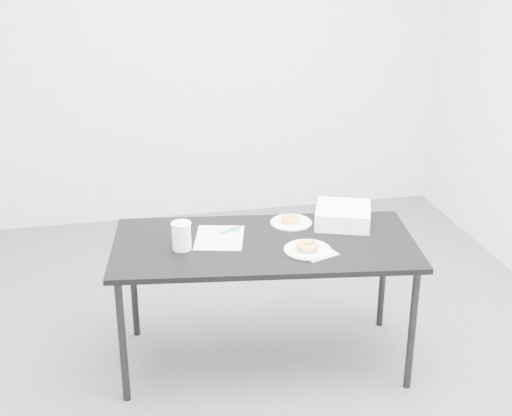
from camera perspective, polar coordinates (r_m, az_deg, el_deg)
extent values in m
plane|color=#4A494E|center=(3.88, -2.10, -11.72)|extent=(4.00, 4.00, 0.00)
cube|color=silver|center=(5.27, -6.23, 13.14)|extent=(4.00, 0.02, 2.70)
cube|color=black|center=(3.53, 0.67, -2.95)|extent=(1.58, 0.90, 0.03)
cylinder|color=black|center=(3.45, -10.63, -10.47)|extent=(0.04, 0.04, 0.65)
cylinder|color=black|center=(3.96, -9.79, -5.89)|extent=(0.04, 0.04, 0.65)
cylinder|color=black|center=(3.56, 12.37, -9.52)|extent=(0.04, 0.04, 0.65)
cylinder|color=black|center=(4.05, 10.12, -5.21)|extent=(0.04, 0.04, 0.65)
cube|color=silver|center=(3.57, -2.94, -2.38)|extent=(0.30, 0.35, 0.00)
cube|color=green|center=(3.66, -1.72, -1.72)|extent=(0.06, 0.06, 0.00)
cylinder|color=#0B7D79|center=(3.65, -2.03, -1.75)|extent=(0.13, 0.08, 0.01)
cube|color=silver|center=(3.43, 4.85, -3.54)|extent=(0.20, 0.20, 0.00)
cylinder|color=white|center=(3.44, 4.15, -3.35)|extent=(0.23, 0.23, 0.01)
torus|color=gold|center=(3.43, 4.15, -3.04)|extent=(0.13, 0.13, 0.04)
cylinder|color=white|center=(3.74, 2.82, -1.17)|extent=(0.22, 0.22, 0.01)
torus|color=gold|center=(3.74, 2.83, -0.89)|extent=(0.10, 0.10, 0.03)
cylinder|color=white|center=(3.44, -5.98, -2.23)|extent=(0.09, 0.09, 0.14)
cylinder|color=white|center=(3.74, 2.89, -1.16)|extent=(0.09, 0.09, 0.01)
cube|color=white|center=(3.74, 6.97, -0.59)|extent=(0.36, 0.36, 0.09)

